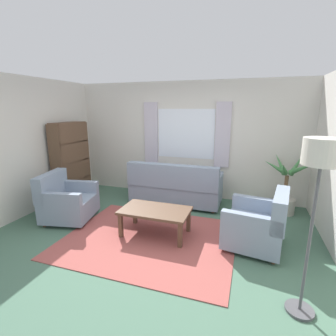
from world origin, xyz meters
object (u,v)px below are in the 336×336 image
at_px(bookshelf, 73,160).
at_px(armchair_right, 259,225).
at_px(couch, 175,187).
at_px(standing_lamp, 320,170).
at_px(potted_plant, 287,190).
at_px(coffee_table, 155,213).
at_px(armchair_left, 66,201).

bearing_deg(bookshelf, armchair_right, 76.88).
height_order(couch, standing_lamp, standing_lamp).
distance_m(couch, potted_plant, 2.20).
height_order(couch, potted_plant, potted_plant).
height_order(armchair_right, bookshelf, bookshelf).
distance_m(armchair_right, coffee_table, 1.58).
relative_size(bookshelf, standing_lamp, 0.97).
relative_size(armchair_left, armchair_right, 1.04).
relative_size(couch, standing_lamp, 1.07).
bearing_deg(bookshelf, potted_plant, 96.90).
distance_m(coffee_table, potted_plant, 2.64).
bearing_deg(armchair_left, armchair_right, -99.83).
xyz_separation_m(armchair_left, standing_lamp, (3.73, -1.04, 1.13)).
relative_size(couch, armchair_right, 1.99).
distance_m(couch, standing_lamp, 3.36).
height_order(armchair_right, standing_lamp, standing_lamp).
xyz_separation_m(armchair_right, bookshelf, (-3.96, 0.92, 0.53)).
distance_m(couch, armchair_left, 2.16).
bearing_deg(bookshelf, coffee_table, 66.10).
bearing_deg(coffee_table, potted_plant, 37.26).
relative_size(armchair_right, coffee_table, 0.87).
xyz_separation_m(coffee_table, bookshelf, (-2.38, 1.06, 0.50)).
bearing_deg(coffee_table, standing_lamp, -27.34).
bearing_deg(standing_lamp, couch, 130.46).
bearing_deg(couch, bookshelf, 8.35).
bearing_deg(armchair_left, bookshelf, 19.36).
bearing_deg(armchair_right, couch, -118.65).
relative_size(coffee_table, potted_plant, 0.90).
xyz_separation_m(armchair_right, standing_lamp, (0.40, -1.15, 1.13)).
height_order(armchair_left, potted_plant, potted_plant).
bearing_deg(couch, armchair_left, 39.38).
bearing_deg(couch, coffee_table, 93.57).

